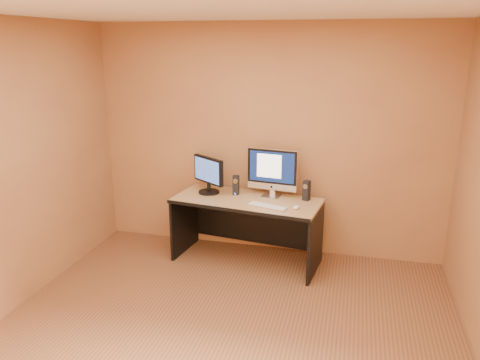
% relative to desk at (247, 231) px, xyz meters
% --- Properties ---
extents(floor, '(4.00, 4.00, 0.00)m').
position_rel_desk_xyz_m(floor, '(0.14, -1.57, -0.37)').
color(floor, brown).
rests_on(floor, ground).
extents(walls, '(4.00, 4.00, 2.60)m').
position_rel_desk_xyz_m(walls, '(0.14, -1.57, 0.93)').
color(walls, '#9C703F').
rests_on(walls, ground).
extents(ceiling, '(4.00, 4.00, 0.00)m').
position_rel_desk_xyz_m(ceiling, '(0.14, -1.57, 2.23)').
color(ceiling, white).
rests_on(ceiling, walls).
extents(desk, '(1.66, 0.89, 0.73)m').
position_rel_desk_xyz_m(desk, '(0.00, 0.00, 0.00)').
color(desk, tan).
rests_on(desk, ground).
extents(imac, '(0.58, 0.27, 0.54)m').
position_rel_desk_xyz_m(imac, '(0.24, 0.16, 0.64)').
color(imac, silver).
rests_on(imac, desk).
extents(second_monitor, '(0.53, 0.46, 0.42)m').
position_rel_desk_xyz_m(second_monitor, '(-0.47, 0.12, 0.57)').
color(second_monitor, black).
rests_on(second_monitor, desk).
extents(speaker_left, '(0.07, 0.08, 0.22)m').
position_rel_desk_xyz_m(speaker_left, '(-0.16, 0.14, 0.47)').
color(speaker_left, black).
rests_on(speaker_left, desk).
extents(speaker_right, '(0.09, 0.09, 0.22)m').
position_rel_desk_xyz_m(speaker_right, '(0.63, 0.13, 0.47)').
color(speaker_right, black).
rests_on(speaker_right, desk).
extents(keyboard, '(0.44, 0.23, 0.02)m').
position_rel_desk_xyz_m(keyboard, '(0.27, -0.19, 0.37)').
color(keyboard, silver).
rests_on(keyboard, desk).
extents(mouse, '(0.08, 0.11, 0.04)m').
position_rel_desk_xyz_m(mouse, '(0.56, -0.17, 0.38)').
color(mouse, white).
rests_on(mouse, desk).
extents(cable_a, '(0.04, 0.22, 0.01)m').
position_rel_desk_xyz_m(cable_a, '(0.27, 0.26, 0.37)').
color(cable_a, black).
rests_on(cable_a, desk).
extents(cable_b, '(0.10, 0.15, 0.01)m').
position_rel_desk_xyz_m(cable_b, '(0.20, 0.31, 0.37)').
color(cable_b, black).
rests_on(cable_b, desk).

